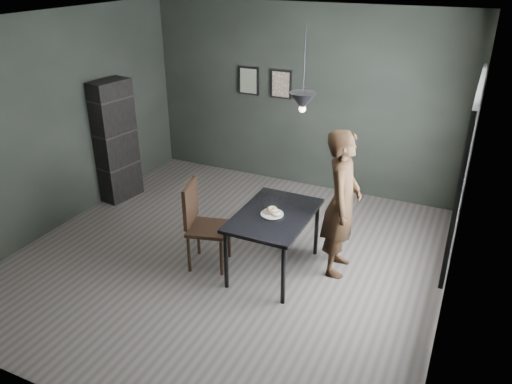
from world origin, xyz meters
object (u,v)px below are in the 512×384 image
at_px(cafe_table, 274,220).
at_px(woman, 342,203).
at_px(wood_chair, 201,220).
at_px(pendant_lamp, 303,101).
at_px(white_plate, 272,215).
at_px(shelf_unit, 115,141).

distance_m(cafe_table, woman, 0.78).
distance_m(wood_chair, pendant_lamp, 1.84).
bearing_deg(pendant_lamp, woman, 29.16).
height_order(cafe_table, woman, woman).
distance_m(white_plate, pendant_lamp, 1.33).
xyz_separation_m(shelf_unit, pendant_lamp, (3.17, -0.75, 1.15)).
bearing_deg(white_plate, pendant_lamp, 28.62).
xyz_separation_m(cafe_table, pendant_lamp, (0.25, 0.10, 1.38)).
bearing_deg(cafe_table, pendant_lamp, 21.80).
bearing_deg(wood_chair, cafe_table, 1.03).
height_order(woman, shelf_unit, shelf_unit).
distance_m(cafe_table, shelf_unit, 3.05).
bearing_deg(wood_chair, woman, 6.13).
relative_size(woman, shelf_unit, 0.96).
xyz_separation_m(woman, wood_chair, (-1.51, -0.57, -0.27)).
xyz_separation_m(wood_chair, shelf_unit, (-2.09, 1.08, 0.30)).
relative_size(woman, wood_chair, 1.65).
distance_m(woman, pendant_lamp, 1.28).
relative_size(wood_chair, shelf_unit, 0.58).
bearing_deg(white_plate, woman, 28.96).
bearing_deg(shelf_unit, white_plate, -8.09).
height_order(cafe_table, pendant_lamp, pendant_lamp).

